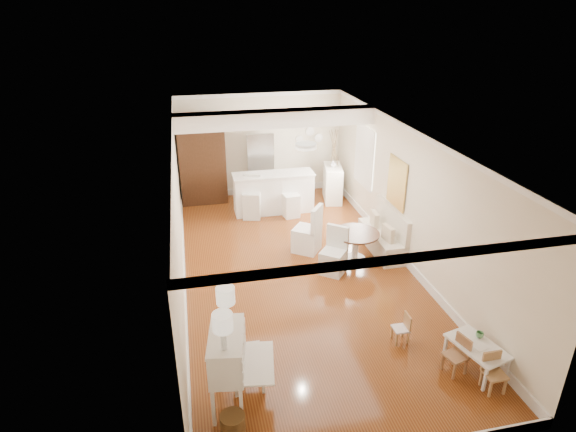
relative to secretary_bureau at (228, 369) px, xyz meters
name	(u,v)px	position (x,y,z in m)	size (l,w,h in m)	color
room	(297,173)	(1.74, 3.48, 1.42)	(9.00, 9.04, 2.82)	brown
secretary_bureau	(228,369)	(0.00, 0.00, 0.00)	(0.88, 0.90, 1.13)	white
gustavian_armchair	(248,362)	(0.29, 0.25, -0.15)	(0.48, 0.48, 0.84)	silver
wicker_basket	(233,425)	(-0.02, -0.56, -0.41)	(0.32, 0.32, 0.32)	brown
kids_table	(475,357)	(3.60, -0.13, -0.35)	(0.52, 0.86, 0.43)	silver
kids_chair_a	(456,355)	(3.27, -0.13, -0.26)	(0.29, 0.29, 0.60)	#956744
kids_chair_b	(401,328)	(2.79, 0.69, -0.31)	(0.24, 0.24, 0.50)	#AC7D4E
kids_chair_c	(495,373)	(3.61, -0.57, -0.27)	(0.28, 0.28, 0.58)	#AB7C4D
banquette	(382,230)	(3.69, 3.66, -0.07)	(0.52, 1.60, 0.98)	silver
dining_table	(355,247)	(2.97, 3.33, -0.23)	(0.97, 0.97, 0.66)	#4D2A18
slip_chair_near	(333,251)	(2.38, 2.98, -0.09)	(0.45, 0.47, 0.95)	silver
slip_chair_far	(307,228)	(2.09, 3.99, -0.03)	(0.51, 0.53, 1.07)	white
breakfast_counter	(274,193)	(1.80, 6.26, -0.05)	(2.05, 0.65, 1.03)	white
bar_stool_left	(252,197)	(1.20, 5.99, -0.02)	(0.43, 0.43, 1.08)	silver
bar_stool_right	(291,199)	(2.16, 5.85, -0.09)	(0.38, 0.38, 0.95)	white
pantry_cabinet	(202,161)	(0.10, 7.34, 0.59)	(1.20, 0.60, 2.30)	#381E11
fridge	(273,165)	(2.00, 7.31, 0.34)	(0.75, 0.65, 1.80)	silver
sideboard	(333,183)	(3.51, 6.70, -0.09)	(0.44, 0.99, 0.95)	white
pencil_cup	(480,335)	(3.73, 0.03, -0.09)	(0.11, 0.11, 0.09)	#5EA167
branch_vase	(333,164)	(3.50, 6.70, 0.47)	(0.16, 0.16, 0.17)	white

